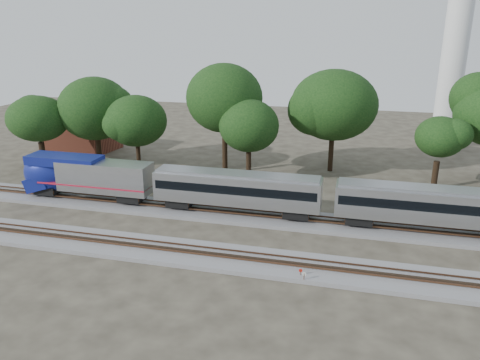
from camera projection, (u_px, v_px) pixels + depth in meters
The scene contains 14 objects.
ground at pixel (235, 241), 45.83m from camera, with size 160.00×160.00×0.00m, color #383328.
track_far at pixel (249, 216), 51.28m from camera, with size 160.00×5.00×0.73m.
track_near at pixel (224, 258), 42.08m from camera, with size 160.00×5.00×0.73m.
switch_stand_red at pixel (301, 273), 38.72m from camera, with size 0.30×0.06×0.95m.
switch_stand_white at pixel (304, 276), 37.99m from camera, with size 0.34×0.09×1.07m.
switch_lever at pixel (298, 276), 39.15m from camera, with size 0.50×0.30×0.30m, color #512D19.
brick_building at pixel (82, 134), 78.78m from camera, with size 11.89×9.12×5.28m.
tree_0 at pixel (38, 119), 66.43m from camera, with size 7.59×7.59×10.70m.
tree_1 at pixel (95, 109), 67.88m from camera, with size 8.73×8.73×12.30m.
tree_2 at pixel (136, 121), 64.98m from camera, with size 7.58×7.58×10.68m.
tree_3 at pixel (224, 98), 63.64m from camera, with size 10.81×10.81×15.25m.
tree_4 at pixel (249, 126), 60.98m from camera, with size 7.75×7.75×10.92m.
tree_5 at pixel (334, 105), 64.93m from camera, with size 9.71×9.71×13.69m.
tree_6 at pixel (440, 137), 58.19m from camera, with size 7.00×7.00×9.87m.
Camera 1 is at (10.63, -40.24, 20.10)m, focal length 35.00 mm.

